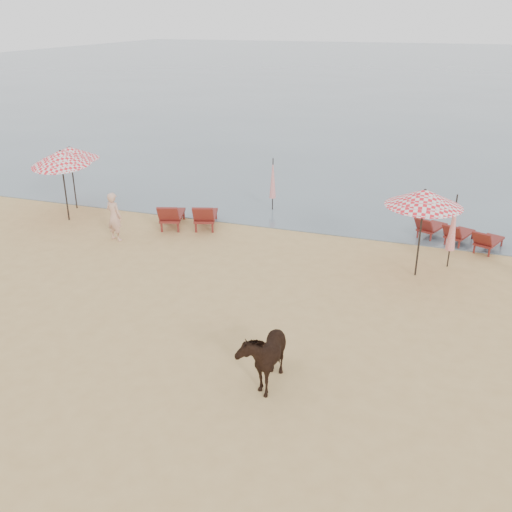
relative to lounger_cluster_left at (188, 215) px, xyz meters
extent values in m
plane|color=tan|center=(3.94, -9.08, -0.48)|extent=(120.00, 120.00, 0.00)
cube|color=#51606B|center=(3.94, 70.92, -0.48)|extent=(160.00, 140.00, 0.06)
cube|color=maroon|center=(-0.65, 0.06, -0.09)|extent=(1.14, 1.68, 0.09)
cube|color=maroon|center=(-0.41, -0.73, 0.21)|extent=(0.83, 0.69, 0.68)
cube|color=maroon|center=(0.50, 0.42, -0.09)|extent=(1.14, 1.68, 0.09)
cube|color=maroon|center=(0.75, -0.37, 0.21)|extent=(0.83, 0.69, 0.68)
cube|color=maroon|center=(8.27, 2.02, -0.17)|extent=(1.01, 1.38, 0.07)
cube|color=maroon|center=(8.02, 1.40, 0.08)|extent=(0.69, 0.60, 0.55)
cube|color=maroon|center=(9.18, 1.65, -0.17)|extent=(1.01, 1.38, 0.07)
cube|color=maroon|center=(8.93, 1.03, 0.08)|extent=(0.69, 0.60, 0.55)
cube|color=maroon|center=(10.09, 1.27, -0.17)|extent=(1.01, 1.38, 0.07)
cube|color=maroon|center=(9.84, 0.65, 0.08)|extent=(0.69, 0.60, 0.55)
cylinder|color=black|center=(-5.16, 0.64, 0.65)|extent=(0.05, 0.05, 2.26)
cone|color=red|center=(-5.16, 0.64, 1.73)|extent=(2.15, 2.15, 0.46)
sphere|color=black|center=(-5.16, 0.64, 1.93)|extent=(0.08, 0.08, 0.08)
cylinder|color=black|center=(-4.60, -0.65, 0.73)|extent=(0.06, 0.06, 2.42)
cone|color=red|center=(-4.60, -0.65, 1.88)|extent=(2.14, 2.18, 0.73)
sphere|color=black|center=(-4.60, -0.65, 2.11)|extent=(0.09, 0.09, 0.09)
cylinder|color=black|center=(8.01, -1.47, 0.74)|extent=(0.05, 0.05, 2.43)
cone|color=red|center=(8.01, -1.47, 1.90)|extent=(2.16, 2.16, 0.49)
sphere|color=black|center=(8.01, -1.47, 2.11)|extent=(0.09, 0.09, 0.09)
cylinder|color=black|center=(2.24, 2.89, 0.55)|extent=(0.04, 0.04, 2.07)
cone|color=red|center=(2.24, 2.89, 0.80)|extent=(0.25, 0.25, 1.55)
cylinder|color=black|center=(8.89, -0.52, 0.66)|extent=(0.05, 0.05, 2.28)
cone|color=red|center=(8.89, -0.52, 0.94)|extent=(0.28, 0.28, 1.71)
imported|color=black|center=(5.41, -7.90, 0.21)|extent=(0.78, 1.64, 1.37)
imported|color=tan|center=(-1.85, -1.84, 0.35)|extent=(0.69, 0.54, 1.67)
camera|label=1|loc=(8.48, -17.39, 6.64)|focal=40.00mm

